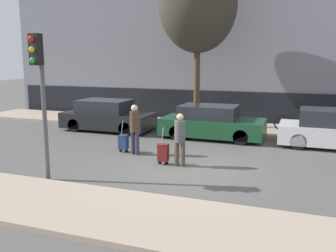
{
  "coord_description": "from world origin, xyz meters",
  "views": [
    {
      "loc": [
        3.27,
        -10.38,
        3.32
      ],
      "look_at": [
        -1.27,
        1.8,
        0.95
      ],
      "focal_mm": 40.0,
      "sensor_mm": 36.0,
      "label": 1
    }
  ],
  "objects_px": {
    "parked_car_2": "(333,130)",
    "pedestrian_left": "(135,126)",
    "parked_car_1": "(212,123)",
    "trolley_right": "(163,152)",
    "parked_car_0": "(107,116)",
    "bare_tree_near_crossing": "(198,5)",
    "pedestrian_right": "(180,137)",
    "parked_bicycle": "(295,124)",
    "traffic_light": "(40,78)",
    "trolley_left": "(123,142)"
  },
  "relations": [
    {
      "from": "parked_car_1",
      "to": "parked_bicycle",
      "type": "bearing_deg",
      "value": 32.08
    },
    {
      "from": "pedestrian_left",
      "to": "trolley_left",
      "type": "relative_size",
      "value": 1.5
    },
    {
      "from": "pedestrian_left",
      "to": "trolley_right",
      "type": "xyz_separation_m",
      "value": [
        1.37,
        -0.82,
        -0.61
      ]
    },
    {
      "from": "parked_car_0",
      "to": "parked_car_1",
      "type": "xyz_separation_m",
      "value": [
        4.95,
        0.01,
        -0.01
      ]
    },
    {
      "from": "pedestrian_left",
      "to": "bare_tree_near_crossing",
      "type": "xyz_separation_m",
      "value": [
        0.62,
        5.49,
        4.7
      ]
    },
    {
      "from": "pedestrian_left",
      "to": "pedestrian_right",
      "type": "bearing_deg",
      "value": -7.04
    },
    {
      "from": "parked_car_1",
      "to": "trolley_right",
      "type": "height_order",
      "value": "parked_car_1"
    },
    {
      "from": "pedestrian_left",
      "to": "trolley_left",
      "type": "bearing_deg",
      "value": -179.94
    },
    {
      "from": "parked_car_1",
      "to": "bare_tree_near_crossing",
      "type": "height_order",
      "value": "bare_tree_near_crossing"
    },
    {
      "from": "parked_car_1",
      "to": "bare_tree_near_crossing",
      "type": "distance_m",
      "value": 5.54
    },
    {
      "from": "pedestrian_right",
      "to": "trolley_right",
      "type": "bearing_deg",
      "value": -179.94
    },
    {
      "from": "parked_car_1",
      "to": "parked_car_2",
      "type": "bearing_deg",
      "value": -0.22
    },
    {
      "from": "parked_car_0",
      "to": "trolley_right",
      "type": "relative_size",
      "value": 3.48
    },
    {
      "from": "traffic_light",
      "to": "pedestrian_right",
      "type": "bearing_deg",
      "value": 41.33
    },
    {
      "from": "parked_car_1",
      "to": "pedestrian_left",
      "type": "distance_m",
      "value": 4.02
    },
    {
      "from": "pedestrian_left",
      "to": "trolley_right",
      "type": "bearing_deg",
      "value": -14.74
    },
    {
      "from": "parked_car_0",
      "to": "pedestrian_right",
      "type": "distance_m",
      "value": 6.67
    },
    {
      "from": "pedestrian_right",
      "to": "pedestrian_left",
      "type": "bearing_deg",
      "value": 157.19
    },
    {
      "from": "parked_car_1",
      "to": "parked_car_2",
      "type": "relative_size",
      "value": 1.08
    },
    {
      "from": "parked_car_2",
      "to": "pedestrian_right",
      "type": "xyz_separation_m",
      "value": [
        -4.57,
        -4.36,
        0.27
      ]
    },
    {
      "from": "parked_car_0",
      "to": "parked_car_1",
      "type": "relative_size",
      "value": 0.99
    },
    {
      "from": "parked_car_2",
      "to": "pedestrian_left",
      "type": "distance_m",
      "value": 7.4
    },
    {
      "from": "parked_car_1",
      "to": "parked_bicycle",
      "type": "height_order",
      "value": "parked_car_1"
    },
    {
      "from": "traffic_light",
      "to": "parked_bicycle",
      "type": "height_order",
      "value": "traffic_light"
    },
    {
      "from": "pedestrian_left",
      "to": "bare_tree_near_crossing",
      "type": "relative_size",
      "value": 0.22
    },
    {
      "from": "parked_car_2",
      "to": "pedestrian_left",
      "type": "xyz_separation_m",
      "value": [
        -6.49,
        -3.54,
        0.33
      ]
    },
    {
      "from": "pedestrian_left",
      "to": "parked_car_1",
      "type": "bearing_deg",
      "value": 78.68
    },
    {
      "from": "trolley_right",
      "to": "parked_bicycle",
      "type": "bearing_deg",
      "value": 59.97
    },
    {
      "from": "parked_car_0",
      "to": "trolley_right",
      "type": "bearing_deg",
      "value": -44.32
    },
    {
      "from": "trolley_right",
      "to": "parked_car_0",
      "type": "bearing_deg",
      "value": 135.68
    },
    {
      "from": "parked_car_0",
      "to": "parked_car_1",
      "type": "bearing_deg",
      "value": 0.07
    },
    {
      "from": "parked_car_1",
      "to": "bare_tree_near_crossing",
      "type": "xyz_separation_m",
      "value": [
        -1.22,
        1.93,
        5.05
      ]
    },
    {
      "from": "trolley_left",
      "to": "bare_tree_near_crossing",
      "type": "distance_m",
      "value": 7.63
    },
    {
      "from": "parked_car_1",
      "to": "parked_car_2",
      "type": "height_order",
      "value": "parked_car_2"
    },
    {
      "from": "trolley_right",
      "to": "parked_bicycle",
      "type": "distance_m",
      "value": 7.39
    },
    {
      "from": "parked_car_2",
      "to": "traffic_light",
      "type": "distance_m",
      "value": 10.52
    },
    {
      "from": "pedestrian_left",
      "to": "parked_car_0",
      "type": "bearing_deg",
      "value": 147.18
    },
    {
      "from": "trolley_right",
      "to": "bare_tree_near_crossing",
      "type": "distance_m",
      "value": 8.28
    },
    {
      "from": "parked_car_0",
      "to": "parked_bicycle",
      "type": "relative_size",
      "value": 2.36
    },
    {
      "from": "parked_car_2",
      "to": "parked_bicycle",
      "type": "height_order",
      "value": "parked_car_2"
    },
    {
      "from": "parked_car_0",
      "to": "parked_bicycle",
      "type": "xyz_separation_m",
      "value": [
        8.17,
        2.03,
        -0.17
      ]
    },
    {
      "from": "trolley_left",
      "to": "traffic_light",
      "type": "height_order",
      "value": "traffic_light"
    },
    {
      "from": "parked_car_0",
      "to": "bare_tree_near_crossing",
      "type": "distance_m",
      "value": 6.56
    },
    {
      "from": "trolley_right",
      "to": "pedestrian_right",
      "type": "bearing_deg",
      "value": -0.22
    },
    {
      "from": "pedestrian_left",
      "to": "traffic_light",
      "type": "xyz_separation_m",
      "value": [
        -1.07,
        -3.45,
        1.8
      ]
    },
    {
      "from": "parked_car_0",
      "to": "trolley_right",
      "type": "xyz_separation_m",
      "value": [
        4.47,
        -4.37,
        -0.27
      ]
    },
    {
      "from": "trolley_right",
      "to": "pedestrian_left",
      "type": "bearing_deg",
      "value": 149.22
    },
    {
      "from": "parked_car_0",
      "to": "traffic_light",
      "type": "xyz_separation_m",
      "value": [
        2.03,
        -7.0,
        2.13
      ]
    },
    {
      "from": "parked_car_1",
      "to": "bare_tree_near_crossing",
      "type": "bearing_deg",
      "value": 122.37
    },
    {
      "from": "parked_car_0",
      "to": "pedestrian_right",
      "type": "height_order",
      "value": "pedestrian_right"
    }
  ]
}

